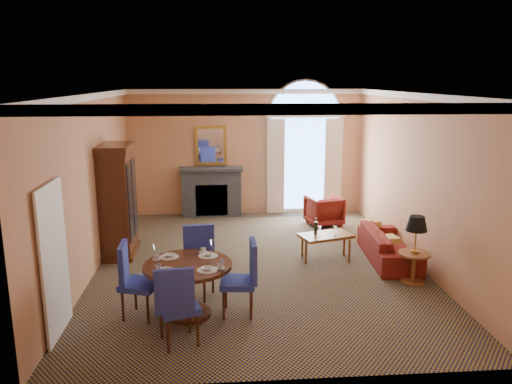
{
  "coord_description": "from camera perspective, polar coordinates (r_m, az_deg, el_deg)",
  "views": [
    {
      "loc": [
        -0.74,
        -8.93,
        3.45
      ],
      "look_at": [
        0.0,
        0.5,
        1.3
      ],
      "focal_mm": 35.0,
      "sensor_mm": 36.0,
      "label": 1
    }
  ],
  "objects": [
    {
      "name": "coffee_table",
      "position": [
        9.8,
        7.95,
        -5.07
      ],
      "size": [
        1.12,
        0.82,
        0.83
      ],
      "rotation": [
        0.0,
        0.0,
        0.3
      ],
      "color": "brown",
      "rests_on": "ground"
    },
    {
      "name": "dining_table",
      "position": [
        7.49,
        -7.77,
        -9.66
      ],
      "size": [
        1.3,
        1.3,
        1.02
      ],
      "color": "#371A0C",
      "rests_on": "ground"
    },
    {
      "name": "armoire",
      "position": [
        10.22,
        -15.53,
        -1.13
      ],
      "size": [
        0.64,
        1.13,
        2.22
      ],
      "color": "#371A0C",
      "rests_on": "ground"
    },
    {
      "name": "dining_chair_south",
      "position": [
        6.67,
        -9.06,
        -12.22
      ],
      "size": [
        0.64,
        0.64,
        1.14
      ],
      "rotation": [
        0.0,
        0.0,
        0.33
      ],
      "color": "navy",
      "rests_on": "ground"
    },
    {
      "name": "room_envelope",
      "position": [
        9.67,
        -0.23,
        7.23
      ],
      "size": [
        6.04,
        7.52,
        3.45
      ],
      "color": "tan",
      "rests_on": "ground"
    },
    {
      "name": "side_table",
      "position": [
        8.94,
        17.76,
        -5.35
      ],
      "size": [
        0.55,
        0.55,
        1.17
      ],
      "color": "brown",
      "rests_on": "ground"
    },
    {
      "name": "dining_chair_west",
      "position": [
        7.59,
        -13.95,
        -9.27
      ],
      "size": [
        0.64,
        0.64,
        1.14
      ],
      "rotation": [
        0.0,
        0.0,
        -1.89
      ],
      "color": "navy",
      "rests_on": "ground"
    },
    {
      "name": "ground",
      "position": [
        9.6,
        0.24,
        -8.25
      ],
      "size": [
        7.5,
        7.5,
        0.0
      ],
      "primitive_type": "plane",
      "color": "#12163A",
      "rests_on": "ground"
    },
    {
      "name": "dining_chair_east",
      "position": [
        7.46,
        -1.24,
        -9.27
      ],
      "size": [
        0.55,
        0.55,
        1.14
      ],
      "rotation": [
        0.0,
        0.0,
        1.48
      ],
      "color": "navy",
      "rests_on": "ground"
    },
    {
      "name": "dining_chair_north",
      "position": [
        8.2,
        -6.67,
        -7.28
      ],
      "size": [
        0.64,
        0.64,
        1.14
      ],
      "rotation": [
        0.0,
        0.0,
        2.8
      ],
      "color": "navy",
      "rests_on": "ground"
    },
    {
      "name": "sofa",
      "position": [
        10.06,
        14.93,
        -5.91
      ],
      "size": [
        0.92,
        2.07,
        0.59
      ],
      "primitive_type": "imported",
      "rotation": [
        0.0,
        0.0,
        1.51
      ],
      "color": "maroon",
      "rests_on": "ground"
    },
    {
      "name": "armchair",
      "position": [
        12.11,
        7.76,
        -2.11
      ],
      "size": [
        0.93,
        0.94,
        0.71
      ],
      "primitive_type": "imported",
      "rotation": [
        0.0,
        0.0,
        3.38
      ],
      "color": "maroon",
      "rests_on": "ground"
    }
  ]
}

